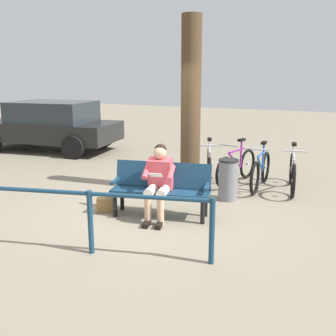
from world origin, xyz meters
name	(u,v)px	position (x,y,z in m)	size (l,w,h in m)	color
ground_plane	(148,214)	(0.00, 0.00, 0.00)	(40.00, 40.00, 0.00)	gray
bench	(161,185)	(-0.21, -0.10, 0.51)	(1.66, 0.79, 0.87)	navy
person_reading	(159,178)	(-0.24, 0.07, 0.66)	(0.54, 0.81, 1.20)	#D84C59
handbag	(106,205)	(0.70, 0.17, 0.12)	(0.30, 0.14, 0.24)	olive
tree_trunk	(191,107)	(-0.13, -1.56, 1.67)	(0.38, 0.38, 3.34)	#4C3823
litter_bin	(228,180)	(-0.98, -1.33, 0.38)	(0.37, 0.37, 0.76)	slate
bicycle_purple	(292,173)	(-1.97, -2.44, 0.36)	(0.48, 1.67, 0.94)	black
bicycle_red	(261,171)	(-1.36, -2.35, 0.36)	(0.48, 1.68, 0.94)	black
bicycle_orange	(237,167)	(-0.82, -2.50, 0.36)	(0.55, 1.65, 0.94)	black
bicycle_green	(209,166)	(-0.27, -2.31, 0.36)	(0.68, 1.60, 0.94)	black
railing_fence	(90,210)	(0.00, 1.58, 0.59)	(3.11, 0.82, 0.85)	navy
parked_car	(50,125)	(5.27, -3.77, 0.77)	(4.40, 2.45, 1.47)	black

